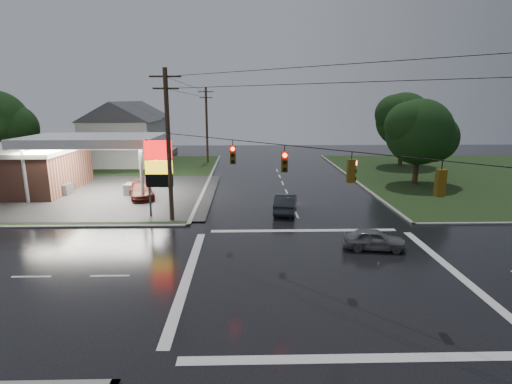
{
  "coord_description": "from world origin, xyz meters",
  "views": [
    {
      "loc": [
        -3.95,
        -19.2,
        8.85
      ],
      "look_at": [
        -3.32,
        5.99,
        3.0
      ],
      "focal_mm": 28.0,
      "sensor_mm": 36.0,
      "label": 1
    }
  ],
  "objects_px": {
    "tree_ne_near": "(421,132)",
    "car_north": "(286,203)",
    "house_far": "(137,127)",
    "house_near": "(121,133)",
    "car_crossing": "(374,239)",
    "gas_station": "(23,166)",
    "utility_pole_nw": "(169,144)",
    "utility_pole_n": "(207,124)",
    "tree_ne_far": "(405,120)",
    "car_pump": "(141,191)",
    "pylon_sign": "(159,166)"
  },
  "relations": [
    {
      "from": "tree_ne_near",
      "to": "car_north",
      "type": "relative_size",
      "value": 1.93
    },
    {
      "from": "house_far",
      "to": "house_near",
      "type": "bearing_deg",
      "value": -85.24
    },
    {
      "from": "car_north",
      "to": "car_crossing",
      "type": "distance_m",
      "value": 9.51
    },
    {
      "from": "gas_station",
      "to": "utility_pole_nw",
      "type": "height_order",
      "value": "utility_pole_nw"
    },
    {
      "from": "utility_pole_n",
      "to": "car_crossing",
      "type": "relative_size",
      "value": 2.84
    },
    {
      "from": "utility_pole_nw",
      "to": "tree_ne_near",
      "type": "height_order",
      "value": "utility_pole_nw"
    },
    {
      "from": "utility_pole_n",
      "to": "tree_ne_near",
      "type": "distance_m",
      "value": 28.55
    },
    {
      "from": "utility_pole_nw",
      "to": "house_near",
      "type": "bearing_deg",
      "value": 113.37
    },
    {
      "from": "utility_pole_n",
      "to": "gas_station",
      "type": "bearing_deg",
      "value": -131.47
    },
    {
      "from": "utility_pole_n",
      "to": "tree_ne_far",
      "type": "distance_m",
      "value": 26.96
    },
    {
      "from": "car_north",
      "to": "utility_pole_n",
      "type": "bearing_deg",
      "value": -62.2
    },
    {
      "from": "tree_ne_near",
      "to": "car_crossing",
      "type": "bearing_deg",
      "value": -119.22
    },
    {
      "from": "car_pump",
      "to": "car_crossing",
      "type": "bearing_deg",
      "value": -57.13
    },
    {
      "from": "house_near",
      "to": "utility_pole_nw",
      "type": "bearing_deg",
      "value": -66.63
    },
    {
      "from": "utility_pole_nw",
      "to": "tree_ne_far",
      "type": "xyz_separation_m",
      "value": [
        26.65,
        24.49,
        0.46
      ]
    },
    {
      "from": "gas_station",
      "to": "car_north",
      "type": "bearing_deg",
      "value": -17.67
    },
    {
      "from": "utility_pole_n",
      "to": "house_near",
      "type": "relative_size",
      "value": 0.95
    },
    {
      "from": "tree_ne_near",
      "to": "pylon_sign",
      "type": "bearing_deg",
      "value": -154.99
    },
    {
      "from": "pylon_sign",
      "to": "utility_pole_nw",
      "type": "height_order",
      "value": "utility_pole_nw"
    },
    {
      "from": "gas_station",
      "to": "pylon_sign",
      "type": "distance_m",
      "value": 17.81
    },
    {
      "from": "utility_pole_n",
      "to": "car_pump",
      "type": "distance_m",
      "value": 22.33
    },
    {
      "from": "house_near",
      "to": "car_north",
      "type": "relative_size",
      "value": 2.38
    },
    {
      "from": "pylon_sign",
      "to": "house_far",
      "type": "relative_size",
      "value": 0.54
    },
    {
      "from": "utility_pole_n",
      "to": "tree_ne_near",
      "type": "relative_size",
      "value": 1.17
    },
    {
      "from": "pylon_sign",
      "to": "tree_ne_far",
      "type": "relative_size",
      "value": 0.61
    },
    {
      "from": "gas_station",
      "to": "car_north",
      "type": "xyz_separation_m",
      "value": [
        24.88,
        -7.93,
        -1.78
      ]
    },
    {
      "from": "car_crossing",
      "to": "tree_ne_far",
      "type": "bearing_deg",
      "value": -15.36
    },
    {
      "from": "utility_pole_nw",
      "to": "house_far",
      "type": "xyz_separation_m",
      "value": [
        -12.45,
        38.5,
        -1.32
      ]
    },
    {
      "from": "tree_ne_near",
      "to": "car_north",
      "type": "height_order",
      "value": "tree_ne_near"
    },
    {
      "from": "tree_ne_far",
      "to": "car_crossing",
      "type": "height_order",
      "value": "tree_ne_far"
    },
    {
      "from": "tree_ne_far",
      "to": "car_crossing",
      "type": "bearing_deg",
      "value": -113.67
    },
    {
      "from": "gas_station",
      "to": "house_near",
      "type": "height_order",
      "value": "house_near"
    },
    {
      "from": "house_far",
      "to": "utility_pole_n",
      "type": "bearing_deg",
      "value": -38.77
    },
    {
      "from": "tree_ne_far",
      "to": "house_far",
      "type": "bearing_deg",
      "value": 160.29
    },
    {
      "from": "house_near",
      "to": "car_crossing",
      "type": "relative_size",
      "value": 2.99
    },
    {
      "from": "car_crossing",
      "to": "pylon_sign",
      "type": "bearing_deg",
      "value": 71.87
    },
    {
      "from": "car_pump",
      "to": "car_north",
      "type": "bearing_deg",
      "value": -40.5
    },
    {
      "from": "utility_pole_nw",
      "to": "car_north",
      "type": "distance_m",
      "value": 10.27
    },
    {
      "from": "house_near",
      "to": "car_north",
      "type": "bearing_deg",
      "value": -50.25
    },
    {
      "from": "gas_station",
      "to": "car_crossing",
      "type": "bearing_deg",
      "value": -28.96
    },
    {
      "from": "utility_pole_n",
      "to": "tree_ne_far",
      "type": "height_order",
      "value": "utility_pole_n"
    },
    {
      "from": "tree_ne_far",
      "to": "car_crossing",
      "type": "xyz_separation_m",
      "value": [
        -13.4,
        -30.58,
        -5.55
      ]
    },
    {
      "from": "gas_station",
      "to": "house_far",
      "type": "xyz_separation_m",
      "value": [
        3.73,
        28.3,
        1.86
      ]
    },
    {
      "from": "house_far",
      "to": "tree_ne_near",
      "type": "relative_size",
      "value": 1.23
    },
    {
      "from": "utility_pole_nw",
      "to": "house_near",
      "type": "xyz_separation_m",
      "value": [
        -11.45,
        26.5,
        -1.32
      ]
    },
    {
      "from": "pylon_sign",
      "to": "gas_station",
      "type": "bearing_deg",
      "value": 148.78
    },
    {
      "from": "house_near",
      "to": "tree_ne_near",
      "type": "height_order",
      "value": "tree_ne_near"
    },
    {
      "from": "house_near",
      "to": "utility_pole_n",
      "type": "bearing_deg",
      "value": 9.91
    },
    {
      "from": "house_far",
      "to": "car_crossing",
      "type": "bearing_deg",
      "value": -60.04
    },
    {
      "from": "pylon_sign",
      "to": "tree_ne_near",
      "type": "height_order",
      "value": "tree_ne_near"
    }
  ]
}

